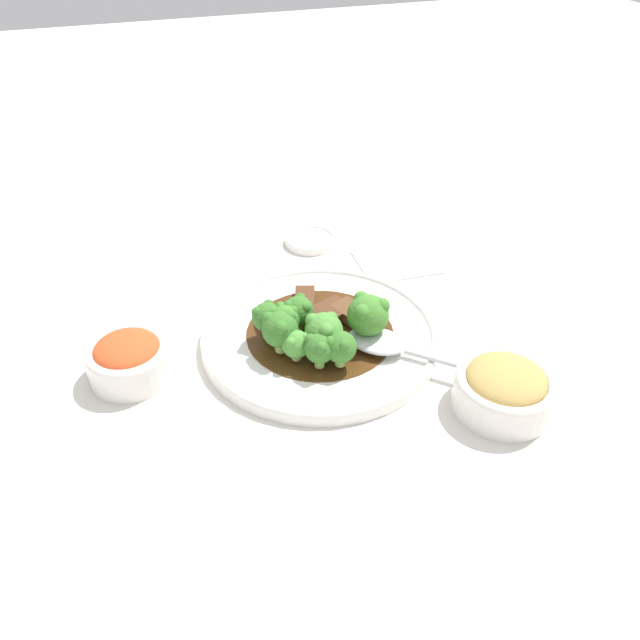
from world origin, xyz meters
name	(u,v)px	position (x,y,z in m)	size (l,w,h in m)	color
ground_plane	(320,342)	(0.00, 0.00, 0.00)	(4.00, 4.00, 0.00)	silver
main_plate	(320,335)	(0.00, 0.00, 0.01)	(0.30, 0.30, 0.02)	white
beef_strip_0	(305,301)	(0.00, -0.06, 0.02)	(0.04, 0.07, 0.01)	#56331E
beef_strip_1	(357,316)	(-0.05, 0.00, 0.03)	(0.06, 0.08, 0.01)	brown
beef_strip_2	(279,320)	(0.04, -0.03, 0.03)	(0.05, 0.04, 0.01)	#56331E
beef_strip_3	(324,316)	(-0.01, -0.02, 0.03)	(0.08, 0.06, 0.01)	#56331E
broccoli_floret_0	(298,311)	(0.02, -0.01, 0.05)	(0.04, 0.04, 0.05)	#8EB756
broccoli_floret_1	(296,343)	(0.04, 0.04, 0.04)	(0.03, 0.03, 0.04)	#8EB756
broccoli_floret_2	(324,331)	(0.01, 0.04, 0.05)	(0.05, 0.05, 0.05)	#8EB756
broccoli_floret_3	(267,317)	(0.06, -0.01, 0.05)	(0.04, 0.04, 0.05)	#7FA84C
broccoli_floret_4	(368,314)	(-0.05, 0.03, 0.05)	(0.05, 0.05, 0.06)	#7FA84C
broccoli_floret_5	(320,348)	(0.02, 0.06, 0.05)	(0.04, 0.04, 0.04)	#7FA84C
broccoli_floret_6	(340,347)	(0.00, 0.07, 0.05)	(0.04, 0.04, 0.04)	#8EB756
broccoli_floret_7	(285,318)	(0.04, 0.00, 0.05)	(0.04, 0.04, 0.04)	#8EB756
broccoli_floret_8	(280,329)	(0.06, 0.02, 0.05)	(0.04, 0.04, 0.05)	#8EB756
serving_spoon	(389,345)	(-0.07, 0.06, 0.03)	(0.19, 0.19, 0.01)	silver
side_bowl_kimchi	(129,358)	(0.23, -0.01, 0.03)	(0.10, 0.10, 0.05)	white
side_bowl_appetizer	(504,388)	(-0.15, 0.18, 0.03)	(0.11, 0.11, 0.05)	white
sauce_dish	(310,240)	(-0.07, -0.24, 0.01)	(0.08, 0.08, 0.01)	white
paper_napkin	(397,260)	(-0.17, -0.14, 0.00)	(0.12, 0.10, 0.01)	silver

